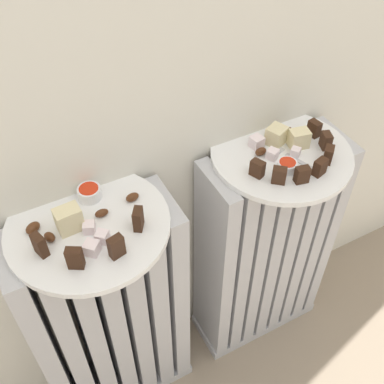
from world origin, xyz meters
name	(u,v)px	position (x,y,z in m)	size (l,w,h in m)	color
radiator_left	(111,320)	(-0.21, 0.28, 0.32)	(0.35, 0.14, 0.64)	#B2B2B7
radiator_right	(264,252)	(0.21, 0.28, 0.32)	(0.35, 0.14, 0.64)	#B2B2B7
plate_left	(88,226)	(-0.21, 0.28, 0.65)	(0.30, 0.30, 0.01)	white
plate_right	(281,154)	(0.21, 0.28, 0.65)	(0.30, 0.30, 0.01)	white
dark_cake_slice_left_0	(40,245)	(-0.30, 0.25, 0.68)	(0.03, 0.01, 0.04)	#382114
dark_cake_slice_left_1	(75,258)	(-0.26, 0.20, 0.68)	(0.03, 0.01, 0.04)	#382114
dark_cake_slice_left_2	(116,247)	(-0.19, 0.19, 0.68)	(0.03, 0.01, 0.04)	#382114
dark_cake_slice_left_3	(138,219)	(-0.13, 0.23, 0.68)	(0.03, 0.01, 0.04)	#382114
marble_cake_slice_left_0	(69,219)	(-0.24, 0.28, 0.68)	(0.04, 0.03, 0.05)	beige
turkish_delight_left_0	(102,237)	(-0.20, 0.23, 0.67)	(0.02, 0.02, 0.02)	white
turkish_delight_left_1	(92,248)	(-0.22, 0.21, 0.67)	(0.02, 0.02, 0.02)	white
turkish_delight_left_2	(89,227)	(-0.21, 0.26, 0.67)	(0.02, 0.02, 0.02)	white
medjool_date_left_0	(102,213)	(-0.18, 0.29, 0.66)	(0.03, 0.01, 0.01)	#4C2814
medjool_date_left_1	(50,237)	(-0.28, 0.27, 0.66)	(0.02, 0.02, 0.02)	#4C2814
medjool_date_left_2	(132,197)	(-0.12, 0.30, 0.66)	(0.03, 0.02, 0.01)	#4C2814
medjool_date_left_3	(33,228)	(-0.30, 0.31, 0.66)	(0.03, 0.02, 0.02)	#4C2814
jam_bowl_left	(89,192)	(-0.18, 0.34, 0.67)	(0.04, 0.04, 0.02)	white
dark_cake_slice_right_0	(257,168)	(0.12, 0.24, 0.67)	(0.03, 0.02, 0.03)	#382114
dark_cake_slice_right_1	(279,175)	(0.15, 0.21, 0.67)	(0.03, 0.02, 0.03)	#382114
dark_cake_slice_right_2	(302,175)	(0.19, 0.19, 0.67)	(0.03, 0.02, 0.03)	#382114
dark_cake_slice_right_3	(320,167)	(0.23, 0.19, 0.67)	(0.03, 0.02, 0.03)	#382114
dark_cake_slice_right_4	(328,155)	(0.27, 0.21, 0.67)	(0.03, 0.02, 0.03)	#382114
dark_cake_slice_right_5	(326,141)	(0.30, 0.25, 0.67)	(0.03, 0.02, 0.03)	#382114
dark_cake_slice_right_6	(314,129)	(0.30, 0.29, 0.67)	(0.03, 0.02, 0.03)	#382114
marble_cake_slice_right_0	(276,136)	(0.21, 0.31, 0.67)	(0.04, 0.03, 0.04)	beige
marble_cake_slice_right_1	(299,139)	(0.25, 0.28, 0.67)	(0.04, 0.03, 0.04)	beige
turkish_delight_right_0	(257,142)	(0.17, 0.32, 0.67)	(0.02, 0.02, 0.02)	white
turkish_delight_right_1	(295,152)	(0.23, 0.26, 0.66)	(0.02, 0.02, 0.02)	white
turkish_delight_right_2	(272,154)	(0.18, 0.27, 0.67)	(0.02, 0.02, 0.02)	white
medjool_date_right_0	(286,131)	(0.25, 0.32, 0.66)	(0.03, 0.02, 0.02)	#4C2814
medjool_date_right_1	(261,152)	(0.17, 0.29, 0.66)	(0.03, 0.01, 0.02)	#4C2814
jam_bowl_right	(287,165)	(0.19, 0.23, 0.67)	(0.04, 0.04, 0.02)	white
fork	(290,157)	(0.22, 0.26, 0.66)	(0.05, 0.10, 0.00)	#B7B7BC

